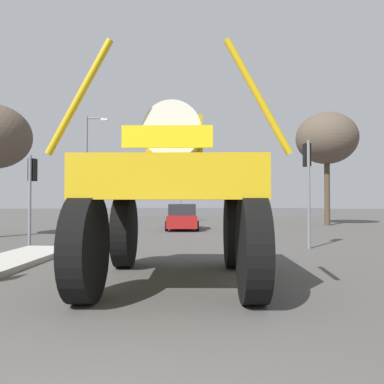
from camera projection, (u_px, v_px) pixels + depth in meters
The scene contains 9 objects.
ground_plane at pixel (187, 234), 20.24m from camera, with size 120.00×120.00×0.00m, color #4C4947.
oversize_sprayer at pixel (175, 191), 8.48m from camera, with size 4.15×5.49×4.47m.
sedan_ahead at pixel (182, 217), 23.35m from camera, with size 2.04×4.18×1.52m.
traffic_signal_near_left at pixel (32, 181), 14.73m from camera, with size 0.24×0.54×3.40m.
traffic_signal_near_right at pixel (307, 170), 14.37m from camera, with size 0.24×0.54×3.91m.
traffic_signal_far_left at pixel (181, 191), 32.33m from camera, with size 0.24×0.55×3.46m.
streetlight_far_left at pixel (88, 164), 28.64m from camera, with size 1.65×0.24×7.85m.
bare_tree_right at pixel (327, 139), 27.41m from camera, with size 4.22×4.22×7.85m.
roadside_barrier at pixel (197, 212), 42.60m from camera, with size 26.89×0.24×0.90m, color #59595B.
Camera 1 is at (0.99, -2.26, 1.74)m, focal length 36.90 mm.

